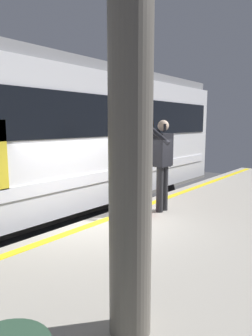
% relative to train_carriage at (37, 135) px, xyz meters
% --- Properties ---
extents(ground_plane, '(24.85, 24.85, 0.00)m').
position_rel_train_carriage_xyz_m(ground_plane, '(0.17, 2.04, -2.55)').
color(ground_plane, '#3D3D3F').
extents(platform, '(16.57, 4.97, 1.05)m').
position_rel_train_carriage_xyz_m(platform, '(0.17, 4.52, -2.03)').
color(platform, '#9E998E').
rests_on(platform, ground).
extents(safety_line, '(16.24, 0.16, 0.01)m').
position_rel_train_carriage_xyz_m(safety_line, '(0.17, 2.34, -1.50)').
color(safety_line, yellow).
rests_on(safety_line, platform).
extents(track_rail_near, '(21.54, 0.08, 0.16)m').
position_rel_train_carriage_xyz_m(track_rail_near, '(0.17, 0.71, -2.47)').
color(track_rail_near, slate).
rests_on(track_rail_near, ground).
extents(track_rail_far, '(21.54, 0.08, 0.16)m').
position_rel_train_carriage_xyz_m(track_rail_far, '(0.17, -0.72, -2.47)').
color(track_rail_far, slate).
rests_on(track_rail_far, ground).
extents(train_carriage, '(12.13, 2.79, 4.02)m').
position_rel_train_carriage_xyz_m(train_carriage, '(0.00, 0.00, 0.00)').
color(train_carriage, silver).
rests_on(train_carriage, ground).
extents(passenger, '(0.57, 0.55, 1.83)m').
position_rel_train_carriage_xyz_m(passenger, '(-0.94, 2.81, -0.42)').
color(passenger, '#262628').
rests_on(passenger, platform).
extents(handbag, '(0.31, 0.28, 0.34)m').
position_rel_train_carriage_xyz_m(handbag, '(-0.47, 2.70, -1.35)').
color(handbag, maroon).
rests_on(handbag, platform).
extents(station_column, '(0.35, 0.35, 3.27)m').
position_rel_train_carriage_xyz_m(station_column, '(2.26, 4.55, 0.13)').
color(station_column, '#59544C').
rests_on(station_column, platform).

